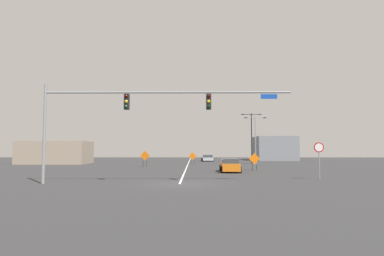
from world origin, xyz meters
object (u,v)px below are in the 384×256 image
Objects in this scene: stop_sign at (319,153)px; construction_sign_median_far at (192,157)px; construction_sign_right_lane at (145,157)px; traffic_signal_assembly at (132,108)px; car_orange_near at (230,166)px; street_lamp_mid_left at (252,134)px; construction_sign_median_near at (254,160)px; street_lamp_far_left at (255,136)px; car_silver_passing at (207,158)px.

construction_sign_median_far is at bearing 111.63° from stop_sign.
construction_sign_right_lane reaches higher than construction_sign_median_far.
car_orange_near is (7.83, 11.39, -4.48)m from traffic_signal_assembly.
car_orange_near is (-5.33, -17.33, -4.03)m from street_lamp_mid_left.
street_lamp_mid_left is at bearing 7.37° from construction_sign_median_far.
construction_sign_median_near is at bearing -29.99° from construction_sign_right_lane.
construction_sign_median_near is at bearing -99.07° from street_lamp_mid_left.
street_lamp_far_left is 0.66m from street_lamp_mid_left.
traffic_signal_assembly is 9.06× the size of construction_sign_median_far.
stop_sign is at bearing -79.27° from car_silver_passing.
street_lamp_far_left reaches higher than construction_sign_median_far.
stop_sign reaches higher than car_silver_passing.
traffic_signal_assembly is at bearing -128.74° from construction_sign_median_near.
construction_sign_median_far is at bearing 115.57° from construction_sign_median_near.
street_lamp_far_left is 10.36m from construction_sign_median_far.
street_lamp_far_left reaches higher than construction_sign_median_near.
stop_sign is 10.35m from car_orange_near.
construction_sign_right_lane is at bearing -154.51° from street_lamp_far_left.
construction_sign_median_near is 0.42× the size of car_orange_near.
construction_sign_median_far is (-9.24, -1.19, -3.50)m from street_lamp_mid_left.
construction_sign_median_far is at bearing 81.89° from traffic_signal_assembly.
construction_sign_median_near is 1.02× the size of construction_sign_median_far.
traffic_signal_assembly is 2.12× the size of street_lamp_mid_left.
street_lamp_mid_left is 9.95m from construction_sign_median_far.
traffic_signal_assembly is 21.31m from construction_sign_right_lane.
street_lamp_far_left reaches higher than stop_sign.
traffic_signal_assembly is at bearing -124.52° from car_orange_near.
street_lamp_mid_left is 15.95m from construction_sign_median_near.
street_lamp_mid_left reaches higher than construction_sign_median_near.
stop_sign is 0.39× the size of street_lamp_far_left.
traffic_signal_assembly is 17.55m from construction_sign_median_near.
street_lamp_mid_left is at bearing 80.93° from construction_sign_median_near.
traffic_signal_assembly reaches higher than stop_sign.
construction_sign_median_near is (-3.01, -15.14, -3.20)m from street_lamp_far_left.
traffic_signal_assembly is at bearing -98.11° from construction_sign_median_far.
construction_sign_median_near reaches higher than car_silver_passing.
street_lamp_far_left is (13.72, 28.48, -0.72)m from traffic_signal_assembly.
construction_sign_right_lane is 15.01m from construction_sign_median_near.
construction_sign_median_far is 16.61m from car_orange_near.
traffic_signal_assembly is at bearing -83.72° from construction_sign_right_lane.
stop_sign is 0.36× the size of street_lamp_mid_left.
construction_sign_right_lane is at bearing 136.96° from car_orange_near.
stop_sign is 37.52m from car_silver_passing.
street_lamp_far_left reaches higher than construction_sign_right_lane.
street_lamp_mid_left is at bearing 72.91° from car_orange_near.
car_orange_near is (-2.87, -1.95, -0.55)m from construction_sign_median_near.
car_orange_near is (10.13, -9.46, -0.70)m from construction_sign_right_lane.
construction_sign_median_far is at bearing 47.02° from construction_sign_right_lane.
stop_sign is at bearing -55.36° from car_orange_near.
street_lamp_mid_left is at bearing 26.98° from construction_sign_right_lane.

